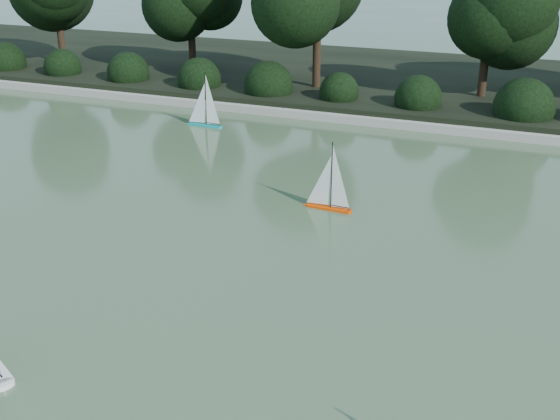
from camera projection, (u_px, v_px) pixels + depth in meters
name	position (u px, v px, depth m)	size (l,w,h in m)	color
ground	(247.00, 346.00, 7.47)	(80.00, 80.00, 0.00)	#344D2E
pond_coping	(418.00, 125.00, 15.15)	(40.00, 0.35, 0.18)	gray
far_bank	(449.00, 85.00, 18.56)	(40.00, 8.00, 0.30)	black
shrub_hedge	(428.00, 100.00, 15.79)	(29.10, 1.10, 1.10)	black
sailboat_orange	(325.00, 197.00, 10.97)	(0.86, 0.19, 1.17)	#F53D00
sailboat_teal	(202.00, 117.00, 15.39)	(0.93, 0.18, 1.26)	#0D949A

